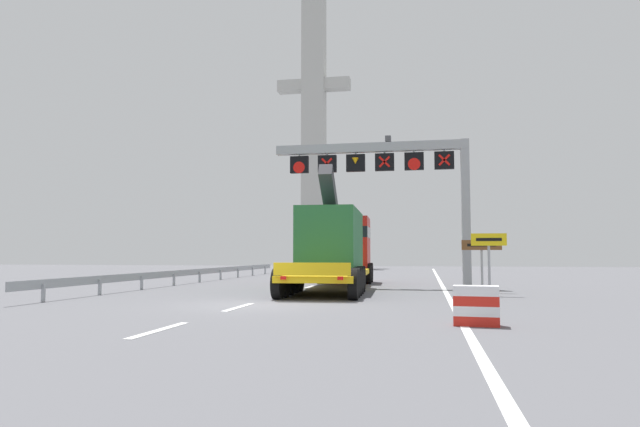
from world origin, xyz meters
The scene contains 10 objects.
ground centered at (0.00, 0.00, 0.00)m, with size 112.00×112.00×0.00m, color #5B5B60.
lane_markings centered at (-0.21, 17.11, 0.01)m, with size 0.20×48.81×0.01m.
edge_line_right centered at (6.20, 12.00, 0.01)m, with size 0.20×63.00×0.01m, color silver.
overhead_lane_gantry centered at (4.02, 10.23, 5.69)m, with size 9.79×0.90×7.43m.
heavy_haul_truck_yellow centered at (1.19, 9.68, 1.99)m, with size 3.58×14.15×5.30m.
exit_sign_yellow centered at (7.80, 5.38, 1.81)m, with size 1.34×0.15×2.41m.
tourist_info_sign_brown centered at (7.71, 7.22, 1.69)m, with size 1.64×0.15×2.20m.
crash_barrier_striped centered at (6.48, -3.97, 0.45)m, with size 1.05×0.60×0.90m.
guardrail_left centered at (-7.30, 12.85, 0.56)m, with size 0.13×29.71×0.76m.
bridge_pylon_distant centered at (-7.83, 48.84, 18.40)m, with size 9.00×2.00×36.01m.
Camera 1 is at (5.35, -17.08, 1.62)m, focal length 31.22 mm.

